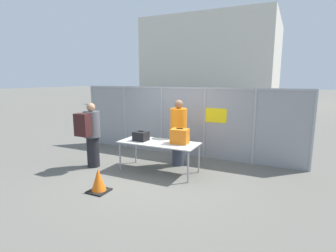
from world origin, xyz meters
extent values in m
plane|color=#605E56|center=(0.00, 0.00, 0.00)|extent=(120.00, 120.00, 0.00)
cylinder|color=#9EA0A5|center=(-3.43, 1.79, 1.02)|extent=(0.07, 0.07, 2.04)
cylinder|color=#9EA0A5|center=(-2.06, 1.79, 1.02)|extent=(0.07, 0.07, 2.04)
cylinder|color=#9EA0A5|center=(-0.69, 1.79, 1.02)|extent=(0.07, 0.07, 2.04)
cylinder|color=#9EA0A5|center=(0.69, 1.79, 1.02)|extent=(0.07, 0.07, 2.04)
cylinder|color=#9EA0A5|center=(2.06, 1.79, 1.02)|extent=(0.07, 0.07, 2.04)
cylinder|color=#9EA0A5|center=(3.43, 1.79, 1.02)|extent=(0.07, 0.07, 2.04)
cube|color=gray|center=(0.00, 1.79, 1.02)|extent=(6.86, 0.01, 2.04)
cube|color=#9EA0A5|center=(0.00, 1.79, 2.01)|extent=(6.86, 0.04, 0.04)
cube|color=yellow|center=(1.02, 1.78, 1.26)|extent=(0.60, 0.01, 0.40)
cube|color=#B2B2AD|center=(0.06, 0.17, 0.74)|extent=(1.94, 0.83, 0.02)
cylinder|color=#99999E|center=(-0.85, -0.19, 0.36)|extent=(0.04, 0.04, 0.73)
cylinder|color=#99999E|center=(0.97, -0.19, 0.36)|extent=(0.04, 0.04, 0.73)
cylinder|color=#99999E|center=(-0.85, 0.52, 0.36)|extent=(0.04, 0.04, 0.73)
cylinder|color=#99999E|center=(0.97, 0.52, 0.36)|extent=(0.04, 0.04, 0.73)
cube|color=black|center=(-0.42, 0.12, 0.86)|extent=(0.35, 0.31, 0.23)
cube|color=black|center=(-0.42, 0.12, 0.99)|extent=(0.14, 0.03, 0.02)
cube|color=orange|center=(0.57, 0.26, 0.93)|extent=(0.43, 0.34, 0.35)
cube|color=black|center=(0.57, 0.26, 1.12)|extent=(0.16, 0.04, 0.02)
cylinder|color=black|center=(-1.67, -0.24, 0.40)|extent=(0.31, 0.31, 0.80)
cylinder|color=#4C4C51|center=(-1.67, -0.24, 1.13)|extent=(0.41, 0.41, 0.66)
sphere|color=#A57A5B|center=(-1.67, -0.24, 1.57)|extent=(0.22, 0.22, 0.22)
cube|color=#381919|center=(-1.67, -0.56, 1.16)|extent=(0.37, 0.23, 0.56)
cylinder|color=#383D4C|center=(0.28, 0.86, 0.41)|extent=(0.33, 0.33, 0.83)
cylinder|color=orange|center=(0.28, 0.86, 1.17)|extent=(0.43, 0.43, 0.69)
sphere|color=brown|center=(0.28, 0.86, 1.63)|extent=(0.22, 0.22, 0.22)
cube|color=silver|center=(0.77, 3.43, 0.41)|extent=(2.41, 1.33, 0.49)
sphere|color=black|center=(0.35, 2.70, 0.30)|extent=(0.61, 0.61, 0.61)
sphere|color=black|center=(0.35, 4.15, 0.30)|extent=(0.61, 0.61, 0.61)
cylinder|color=#59595B|center=(-0.86, 3.43, 0.22)|extent=(0.84, 0.06, 0.06)
cube|color=beige|center=(-4.59, 21.80, 3.90)|extent=(11.82, 11.02, 7.80)
cube|color=black|center=(-0.50, -1.41, 0.01)|extent=(0.39, 0.39, 0.03)
cone|color=orange|center=(-0.50, -1.41, 0.25)|extent=(0.31, 0.31, 0.49)
camera|label=1|loc=(2.95, -5.33, 2.27)|focal=28.00mm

